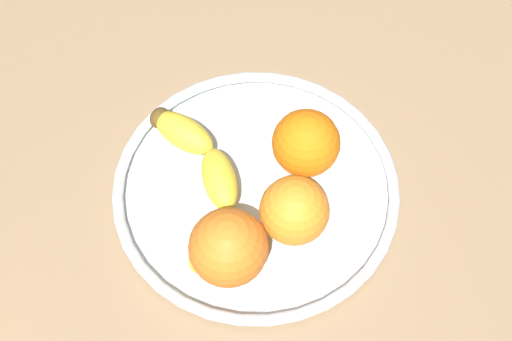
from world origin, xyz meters
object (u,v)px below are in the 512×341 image
object	(u,v)px
fruit_bowl	(256,189)
orange_front_right	(228,248)
orange_back_right	(306,143)
orange_front_left	(294,210)
banana	(203,180)

from	to	relation	value
fruit_bowl	orange_front_right	world-z (taller)	orange_front_right
orange_back_right	orange_front_left	bearing A→B (deg)	153.76
orange_front_left	orange_front_right	distance (cm)	7.69
fruit_bowl	orange_back_right	xyz separation A→B (cm)	(1.41, -5.83, 4.49)
banana	fruit_bowl	bearing A→B (deg)	-100.85
fruit_bowl	banana	bearing A→B (deg)	78.03
fruit_bowl	orange_back_right	distance (cm)	7.49
orange_front_left	orange_front_right	size ratio (longest dim) A/B	0.91
orange_back_right	orange_front_right	bearing A→B (deg)	130.77
fruit_bowl	orange_front_right	distance (cm)	10.56
banana	orange_front_left	bearing A→B (deg)	-130.51
orange_front_left	orange_back_right	size ratio (longest dim) A/B	0.98
banana	orange_back_right	world-z (taller)	orange_back_right
fruit_bowl	orange_front_right	bearing A→B (deg)	147.67
fruit_bowl	orange_front_right	size ratio (longest dim) A/B	3.98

